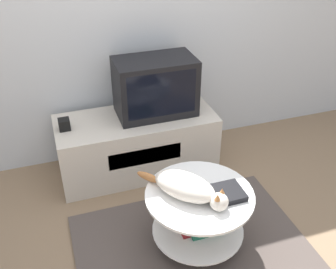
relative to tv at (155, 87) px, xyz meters
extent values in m
plane|color=#7F664C|center=(-0.06, -0.97, -0.71)|extent=(12.00, 12.00, 0.00)
cube|color=#4C423D|center=(-0.06, -0.97, -0.70)|extent=(1.49, 1.00, 0.02)
cube|color=beige|center=(-0.17, -0.04, -0.47)|extent=(1.25, 0.52, 0.49)
cube|color=#B7AD9E|center=(-0.17, -0.29, -0.42)|extent=(0.56, 0.01, 0.14)
cube|color=black|center=(0.00, 0.00, 0.00)|extent=(0.61, 0.35, 0.45)
cube|color=black|center=(0.00, -0.17, 0.01)|extent=(0.52, 0.01, 0.35)
cube|color=black|center=(-0.72, -0.03, -0.18)|extent=(0.08, 0.08, 0.08)
cylinder|color=#B2B2B7|center=(-0.02, -0.97, -0.69)|extent=(0.28, 0.28, 0.01)
cylinder|color=#B7B7BC|center=(-0.02, -0.97, -0.49)|extent=(0.04, 0.04, 0.39)
cylinder|color=white|center=(-0.02, -0.97, -0.58)|extent=(0.59, 0.59, 0.01)
cylinder|color=white|center=(-0.02, -0.97, -0.29)|extent=(0.67, 0.67, 0.02)
cube|color=#1E664C|center=(0.02, -0.98, -0.55)|extent=(0.22, 0.17, 0.04)
cube|color=maroon|center=(-0.05, -0.97, -0.56)|extent=(0.17, 0.11, 0.02)
cube|color=black|center=(0.12, -1.03, -0.26)|extent=(0.22, 0.18, 0.04)
ellipsoid|color=silver|center=(-0.11, -0.95, -0.21)|extent=(0.41, 0.43, 0.15)
sphere|color=silver|center=(0.04, -1.12, -0.23)|extent=(0.11, 0.11, 0.11)
cone|color=#B2703D|center=(0.06, -1.10, -0.17)|extent=(0.04, 0.04, 0.04)
cone|color=#B2703D|center=(0.01, -1.14, -0.17)|extent=(0.04, 0.04, 0.04)
ellipsoid|color=#B2703D|center=(-0.28, -0.75, -0.25)|extent=(0.15, 0.16, 0.05)
camera|label=1|loc=(-0.78, -2.64, 1.30)|focal=42.00mm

